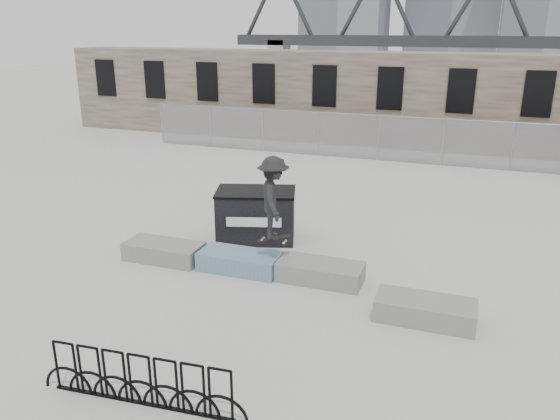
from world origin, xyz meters
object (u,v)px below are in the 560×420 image
object	(u,v)px
planter_offset	(425,309)
bike_rack	(140,381)
skateboarder	(274,198)
planter_center_left	(240,261)
dumpster	(256,215)
planter_far_left	(164,251)
planter_center_right	(320,271)

from	to	relation	value
planter_offset	bike_rack	size ratio (longest dim) A/B	0.56
planter_offset	skateboarder	size ratio (longest dim) A/B	0.95
planter_center_left	dumpster	bearing A→B (deg)	101.00
planter_far_left	bike_rack	size ratio (longest dim) A/B	0.56
planter_center_left	skateboarder	xyz separation A→B (m)	(0.87, 0.07, 1.69)
planter_far_left	planter_center_right	world-z (taller)	same
dumpster	skateboarder	distance (m)	2.64
bike_rack	skateboarder	xyz separation A→B (m)	(0.30, 5.22, 1.50)
dumpster	skateboarder	xyz separation A→B (m)	(1.26, -1.98, 1.22)
planter_far_left	planter_offset	xyz separation A→B (m)	(6.62, -0.86, 0.00)
planter_far_left	planter_offset	bearing A→B (deg)	-7.41
planter_center_left	planter_center_right	xyz separation A→B (m)	(2.02, 0.09, 0.00)
planter_center_right	dumpster	bearing A→B (deg)	140.96
dumpster	bike_rack	world-z (taller)	dumpster
planter_far_left	skateboarder	distance (m)	3.40
planter_far_left	planter_center_right	xyz separation A→B (m)	(4.11, 0.17, 0.00)
planter_center_left	planter_offset	bearing A→B (deg)	-11.76
planter_offset	skateboarder	bearing A→B (deg)	164.54
planter_offset	dumpster	bearing A→B (deg)	148.75
planter_offset	dumpster	world-z (taller)	dumpster
planter_far_left	planter_center_left	world-z (taller)	same
skateboarder	planter_offset	bearing A→B (deg)	-129.09
planter_far_left	planter_offset	size ratio (longest dim) A/B	1.00
planter_center_right	planter_offset	xyz separation A→B (m)	(2.51, -1.03, 0.00)
planter_center_right	dumpster	world-z (taller)	dumpster
planter_center_right	bike_rack	bearing A→B (deg)	-105.56
planter_center_left	planter_far_left	bearing A→B (deg)	-177.73
planter_center_left	bike_rack	xyz separation A→B (m)	(0.57, -5.15, 0.19)
planter_far_left	dumpster	size ratio (longest dim) A/B	0.81
planter_far_left	skateboarder	xyz separation A→B (m)	(2.95, 0.15, 1.69)
planter_offset	bike_rack	world-z (taller)	bike_rack
planter_offset	planter_far_left	bearing A→B (deg)	172.59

